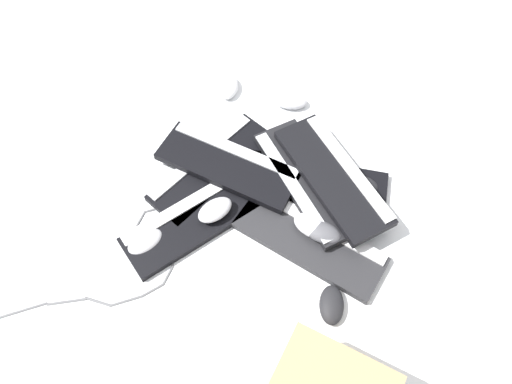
{
  "coord_description": "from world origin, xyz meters",
  "views": [
    {
      "loc": [
        0.49,
        0.66,
        1.31
      ],
      "look_at": [
        0.04,
        0.04,
        0.04
      ],
      "focal_mm": 35.0,
      "sensor_mm": 36.0,
      "label": 1
    }
  ],
  "objects_px": {
    "keyboard_4": "(308,181)",
    "mouse_1": "(360,185)",
    "mouse_4": "(228,87)",
    "mouse_6": "(311,226)",
    "keyboard_1": "(311,241)",
    "keyboard_2": "(314,183)",
    "mouse_2": "(332,305)",
    "keyboard_0": "(196,220)",
    "keyboard_3": "(213,167)",
    "keyboard_5": "(228,165)",
    "keyboard_6": "(333,176)",
    "mouse_5": "(215,210)",
    "mouse_3": "(322,232)",
    "mouse_7": "(291,101)",
    "mouse_0": "(145,242)"
  },
  "relations": [
    {
      "from": "keyboard_6",
      "to": "keyboard_1",
      "type": "bearing_deg",
      "value": 32.58
    },
    {
      "from": "mouse_1",
      "to": "mouse_6",
      "type": "bearing_deg",
      "value": 61.84
    },
    {
      "from": "keyboard_4",
      "to": "mouse_1",
      "type": "relative_size",
      "value": 4.16
    },
    {
      "from": "mouse_5",
      "to": "mouse_0",
      "type": "bearing_deg",
      "value": -13.51
    },
    {
      "from": "mouse_3",
      "to": "mouse_7",
      "type": "distance_m",
      "value": 0.52
    },
    {
      "from": "mouse_0",
      "to": "mouse_7",
      "type": "relative_size",
      "value": 1.0
    },
    {
      "from": "keyboard_5",
      "to": "mouse_7",
      "type": "xyz_separation_m",
      "value": [
        -0.33,
        -0.1,
        -0.02
      ]
    },
    {
      "from": "keyboard_3",
      "to": "keyboard_6",
      "type": "distance_m",
      "value": 0.38
    },
    {
      "from": "keyboard_0",
      "to": "keyboard_6",
      "type": "xyz_separation_m",
      "value": [
        -0.4,
        0.15,
        0.06
      ]
    },
    {
      "from": "keyboard_1",
      "to": "keyboard_6",
      "type": "height_order",
      "value": "keyboard_6"
    },
    {
      "from": "keyboard_2",
      "to": "mouse_0",
      "type": "xyz_separation_m",
      "value": [
        0.52,
        -0.13,
        0.01
      ]
    },
    {
      "from": "keyboard_3",
      "to": "mouse_6",
      "type": "relative_size",
      "value": 4.19
    },
    {
      "from": "mouse_1",
      "to": "mouse_3",
      "type": "relative_size",
      "value": 1.0
    },
    {
      "from": "keyboard_6",
      "to": "mouse_7",
      "type": "distance_m",
      "value": 0.36
    },
    {
      "from": "keyboard_5",
      "to": "mouse_3",
      "type": "relative_size",
      "value": 4.18
    },
    {
      "from": "keyboard_1",
      "to": "keyboard_5",
      "type": "distance_m",
      "value": 0.35
    },
    {
      "from": "keyboard_0",
      "to": "keyboard_2",
      "type": "xyz_separation_m",
      "value": [
        -0.36,
        0.11,
        0.0
      ]
    },
    {
      "from": "keyboard_1",
      "to": "mouse_7",
      "type": "height_order",
      "value": "mouse_7"
    },
    {
      "from": "mouse_6",
      "to": "keyboard_4",
      "type": "bearing_deg",
      "value": -54.65
    },
    {
      "from": "mouse_2",
      "to": "keyboard_2",
      "type": "bearing_deg",
      "value": -171.71
    },
    {
      "from": "keyboard_3",
      "to": "mouse_1",
      "type": "distance_m",
      "value": 0.46
    },
    {
      "from": "mouse_1",
      "to": "keyboard_3",
      "type": "bearing_deg",
      "value": 9.15
    },
    {
      "from": "keyboard_5",
      "to": "keyboard_6",
      "type": "relative_size",
      "value": 1.01
    },
    {
      "from": "mouse_3",
      "to": "keyboard_0",
      "type": "bearing_deg",
      "value": -165.68
    },
    {
      "from": "keyboard_2",
      "to": "mouse_6",
      "type": "xyz_separation_m",
      "value": [
        0.12,
        0.12,
        0.04
      ]
    },
    {
      "from": "keyboard_3",
      "to": "mouse_4",
      "type": "height_order",
      "value": "mouse_4"
    },
    {
      "from": "keyboard_1",
      "to": "mouse_5",
      "type": "height_order",
      "value": "mouse_5"
    },
    {
      "from": "mouse_2",
      "to": "mouse_5",
      "type": "relative_size",
      "value": 1.0
    },
    {
      "from": "keyboard_5",
      "to": "keyboard_6",
      "type": "height_order",
      "value": "keyboard_6"
    },
    {
      "from": "keyboard_3",
      "to": "mouse_1",
      "type": "relative_size",
      "value": 4.19
    },
    {
      "from": "keyboard_1",
      "to": "mouse_1",
      "type": "distance_m",
      "value": 0.25
    },
    {
      "from": "mouse_6",
      "to": "keyboard_6",
      "type": "bearing_deg",
      "value": -80.03
    },
    {
      "from": "keyboard_6",
      "to": "mouse_4",
      "type": "height_order",
      "value": "keyboard_6"
    },
    {
      "from": "keyboard_2",
      "to": "mouse_4",
      "type": "bearing_deg",
      "value": -90.87
    },
    {
      "from": "mouse_2",
      "to": "mouse_4",
      "type": "xyz_separation_m",
      "value": [
        -0.22,
        -0.81,
        0.0
      ]
    },
    {
      "from": "mouse_0",
      "to": "mouse_7",
      "type": "height_order",
      "value": "same"
    },
    {
      "from": "keyboard_0",
      "to": "mouse_2",
      "type": "xyz_separation_m",
      "value": [
        -0.16,
        0.43,
        0.01
      ]
    },
    {
      "from": "keyboard_5",
      "to": "mouse_2",
      "type": "xyz_separation_m",
      "value": [
        0.02,
        0.52,
        -0.02
      ]
    },
    {
      "from": "keyboard_0",
      "to": "keyboard_3",
      "type": "xyz_separation_m",
      "value": [
        -0.14,
        -0.13,
        0.0
      ]
    },
    {
      "from": "keyboard_1",
      "to": "mouse_0",
      "type": "distance_m",
      "value": 0.47
    },
    {
      "from": "keyboard_1",
      "to": "keyboard_4",
      "type": "distance_m",
      "value": 0.19
    },
    {
      "from": "keyboard_6",
      "to": "mouse_6",
      "type": "distance_m",
      "value": 0.17
    },
    {
      "from": "keyboard_2",
      "to": "keyboard_4",
      "type": "bearing_deg",
      "value": -15.63
    },
    {
      "from": "keyboard_4",
      "to": "mouse_2",
      "type": "height_order",
      "value": "keyboard_4"
    },
    {
      "from": "keyboard_2",
      "to": "mouse_2",
      "type": "height_order",
      "value": "mouse_2"
    },
    {
      "from": "keyboard_1",
      "to": "keyboard_2",
      "type": "bearing_deg",
      "value": -132.59
    },
    {
      "from": "keyboard_0",
      "to": "mouse_4",
      "type": "xyz_separation_m",
      "value": [
        -0.37,
        -0.37,
        0.01
      ]
    },
    {
      "from": "mouse_1",
      "to": "mouse_4",
      "type": "bearing_deg",
      "value": -26.41
    },
    {
      "from": "mouse_0",
      "to": "keyboard_6",
      "type": "bearing_deg",
      "value": -18.77
    },
    {
      "from": "keyboard_6",
      "to": "mouse_3",
      "type": "bearing_deg",
      "value": 40.15
    }
  ]
}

